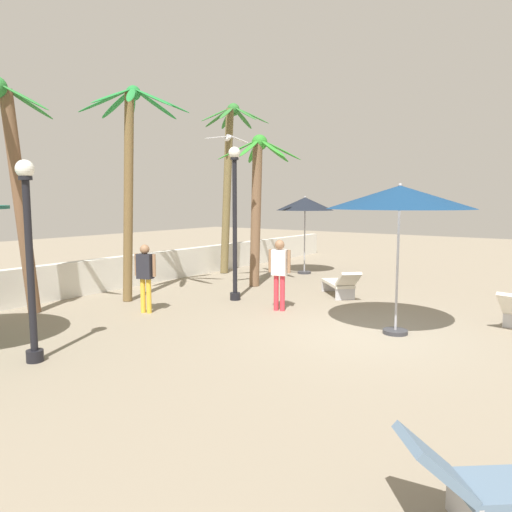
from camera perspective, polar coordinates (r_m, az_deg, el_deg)
name	(u,v)px	position (r m, az deg, el deg)	size (l,w,h in m)	color
ground_plane	(372,334)	(10.32, 13.43, -8.85)	(56.00, 56.00, 0.00)	gray
boundary_wall	(110,274)	(15.35, -16.66, -2.00)	(25.20, 0.30, 0.98)	silver
patio_umbrella_0	(305,205)	(17.92, 5.74, 6.00)	(2.08, 2.08, 2.84)	#333338
patio_umbrella_1	(400,198)	(10.11, 16.43, 6.51)	(2.89, 2.89, 3.04)	#333338
palm_tree_0	(130,160)	(13.55, -14.45, 10.81)	(2.96, 2.97, 5.70)	brown
palm_tree_1	(257,192)	(15.34, 0.17, 7.53)	(2.62, 2.35, 4.72)	brown
palm_tree_2	(229,168)	(18.26, -3.19, 10.21)	(2.64, 2.65, 6.23)	brown
palm_tree_3	(14,173)	(12.62, -26.41, 8.64)	(2.32, 2.48, 5.42)	brown
lamp_post_0	(235,216)	(13.08, -2.50, 4.73)	(0.32, 0.32, 4.10)	black
lamp_post_1	(29,254)	(8.85, -24.93, 0.22)	(0.30, 0.30, 3.36)	black
lounge_chair_1	(340,283)	(13.85, 9.82, -3.14)	(1.73, 1.71, 0.84)	#B7B7BC
lounge_chair_2	(512,483)	(4.93, 27.68, -22.39)	(1.63, 1.80, 0.84)	#B7B7BC
guest_0	(279,268)	(11.91, 2.75, -1.37)	(0.33, 0.54, 1.75)	#D8333F
guest_1	(145,272)	(11.97, -12.79, -1.80)	(0.34, 0.54, 1.66)	gold
seagull_0	(227,138)	(13.87, -3.38, 13.54)	(1.24, 0.66, 0.21)	white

